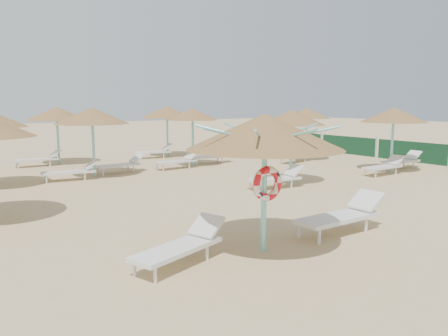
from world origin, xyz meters
TOP-DOWN VIEW (x-y plane):
  - ground at (0.00, 0.00)m, footprint 120.00×120.00m
  - main_palapa at (-0.36, -0.36)m, footprint 3.00×3.00m
  - lounger_main_a at (-2.01, -0.09)m, footprint 2.09×1.25m
  - lounger_main_b at (1.91, -0.35)m, footprint 2.33×0.76m
  - palapa_field at (1.16, 10.20)m, footprint 20.47×13.03m
  - windbreak_fence at (14.00, 9.96)m, footprint 0.08×19.84m

SIDE VIEW (x-z plane):
  - ground at x=0.00m, z-range 0.00..0.00m
  - lounger_main_a at x=-2.01m, z-range -0.02..0.71m
  - lounger_main_b at x=1.91m, z-range -0.02..0.82m
  - windbreak_fence at x=14.00m, z-range -0.05..1.05m
  - palapa_field at x=1.16m, z-range 0.96..3.68m
  - main_palapa at x=-0.36m, z-range 0.99..3.68m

